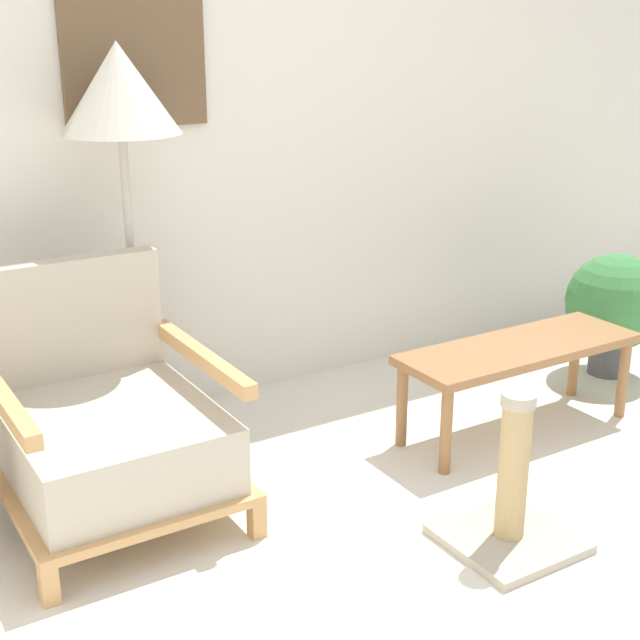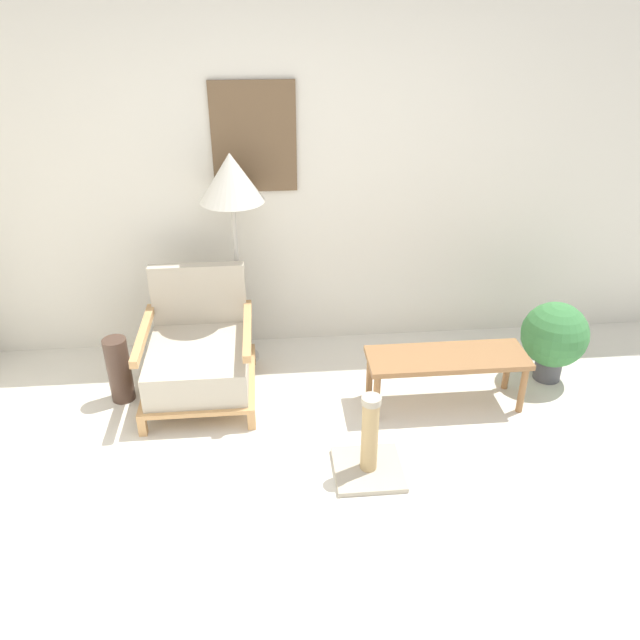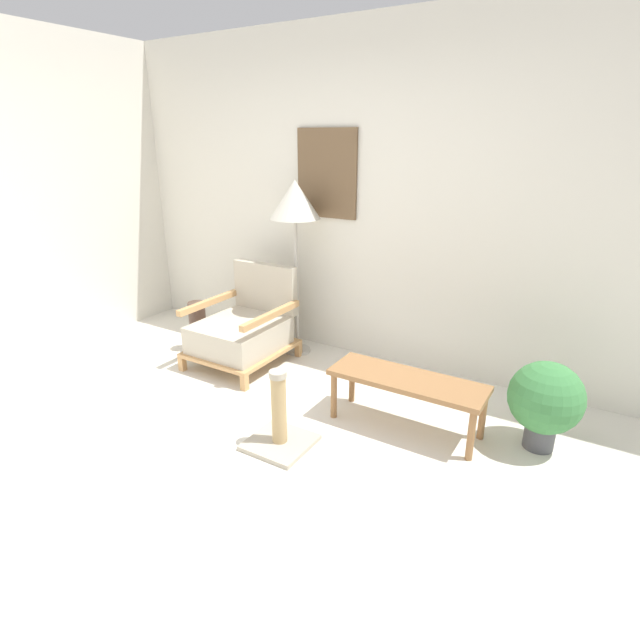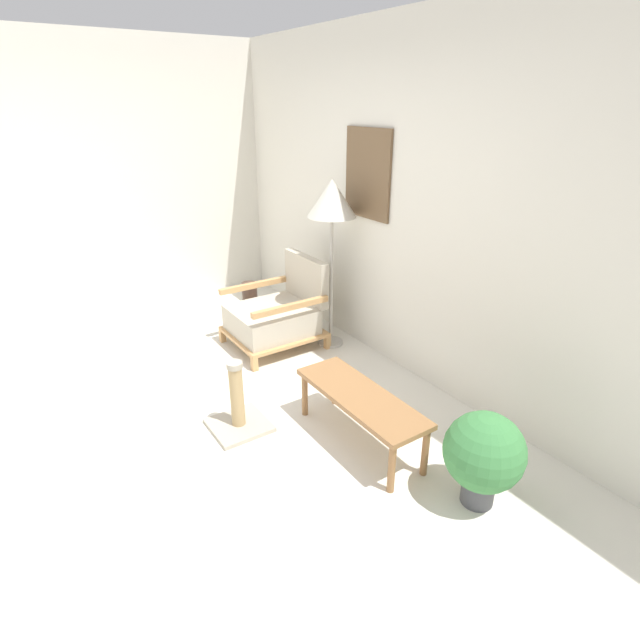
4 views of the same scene
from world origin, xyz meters
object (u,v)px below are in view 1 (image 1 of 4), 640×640
at_px(armchair, 108,427).
at_px(coffee_table, 519,356).
at_px(potted_plant, 614,305).
at_px(scratching_post, 511,502).
at_px(floor_lamp, 120,101).

relative_size(armchair, coffee_table, 0.79).
bearing_deg(coffee_table, potted_plant, 15.55).
bearing_deg(armchair, scratching_post, -41.19).
bearing_deg(floor_lamp, scratching_post, -60.54).
height_order(floor_lamp, scratching_post, floor_lamp).
bearing_deg(potted_plant, armchair, 178.99).
xyz_separation_m(armchair, potted_plant, (2.39, -0.04, 0.03)).
bearing_deg(potted_plant, scratching_post, -149.44).
xyz_separation_m(coffee_table, scratching_post, (-0.59, -0.60, -0.17)).
distance_m(floor_lamp, potted_plant, 2.39).
xyz_separation_m(floor_lamp, scratching_post, (0.73, -1.29, -1.16)).
bearing_deg(potted_plant, coffee_table, -164.45).
distance_m(floor_lamp, coffee_table, 1.79).
bearing_deg(armchair, floor_lamp, 57.46).
bearing_deg(floor_lamp, armchair, -122.54).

